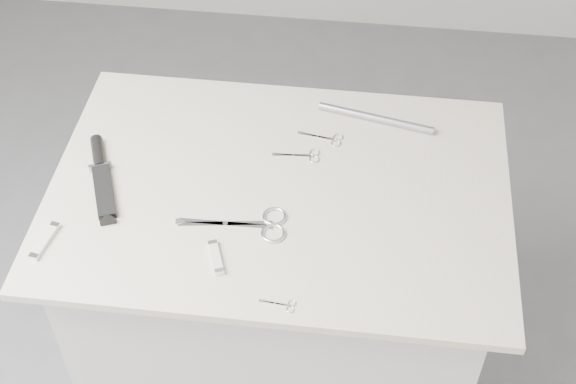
# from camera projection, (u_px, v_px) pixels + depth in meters

# --- Properties ---
(plinth) EXTENTS (0.90, 0.60, 0.90)m
(plinth) POSITION_uv_depth(u_px,v_px,m) (281.00, 313.00, 2.08)
(plinth) COLOR silver
(plinth) RESTS_ON ground
(display_board) EXTENTS (1.00, 0.70, 0.02)m
(display_board) POSITION_uv_depth(u_px,v_px,m) (279.00, 191.00, 1.75)
(display_board) COLOR beige
(display_board) RESTS_ON plinth
(large_shears) EXTENTS (0.23, 0.10, 0.01)m
(large_shears) POSITION_uv_depth(u_px,v_px,m) (256.00, 224.00, 1.67)
(large_shears) COLOR silver
(large_shears) RESTS_ON display_board
(embroidery_scissors_a) EXTENTS (0.11, 0.05, 0.00)m
(embroidery_scissors_a) POSITION_uv_depth(u_px,v_px,m) (305.00, 156.00, 1.81)
(embroidery_scissors_a) COLOR silver
(embroidery_scissors_a) RESTS_ON display_board
(embroidery_scissors_b) EXTENTS (0.11, 0.05, 0.00)m
(embroidery_scissors_b) POSITION_uv_depth(u_px,v_px,m) (328.00, 139.00, 1.85)
(embroidery_scissors_b) COLOR silver
(embroidery_scissors_b) RESTS_ON display_board
(tiny_scissors) EXTENTS (0.07, 0.03, 0.00)m
(tiny_scissors) POSITION_uv_depth(u_px,v_px,m) (282.00, 305.00, 1.53)
(tiny_scissors) COLOR silver
(tiny_scissors) RESTS_ON display_board
(sheathed_knife) EXTENTS (0.13, 0.25, 0.03)m
(sheathed_knife) POSITION_uv_depth(u_px,v_px,m) (101.00, 173.00, 1.76)
(sheathed_knife) COLOR black
(sheathed_knife) RESTS_ON display_board
(pocket_knife_a) EXTENTS (0.04, 0.10, 0.01)m
(pocket_knife_a) POSITION_uv_depth(u_px,v_px,m) (45.00, 241.00, 1.63)
(pocket_knife_a) COLOR beige
(pocket_knife_a) RESTS_ON display_board
(pocket_knife_b) EXTENTS (0.05, 0.09, 0.01)m
(pocket_knife_b) POSITION_uv_depth(u_px,v_px,m) (216.00, 257.00, 1.60)
(pocket_knife_b) COLOR beige
(pocket_knife_b) RESTS_ON display_board
(metal_rail) EXTENTS (0.28, 0.08, 0.02)m
(metal_rail) POSITION_uv_depth(u_px,v_px,m) (376.00, 118.00, 1.89)
(metal_rail) COLOR #989AA0
(metal_rail) RESTS_ON display_board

